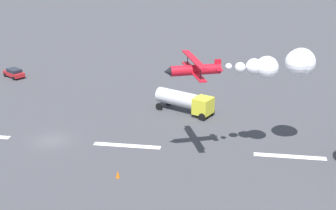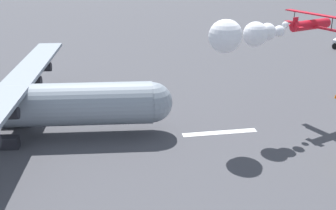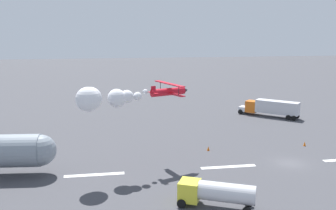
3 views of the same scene
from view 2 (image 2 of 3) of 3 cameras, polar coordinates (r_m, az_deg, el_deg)
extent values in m
cube|color=white|center=(44.15, 7.14, -3.79)|extent=(8.00, 0.90, 0.01)
cylinder|color=gray|center=(44.40, -20.17, -0.09)|extent=(27.78, 7.10, 4.38)
sphere|color=gray|center=(42.62, -2.16, 0.38)|extent=(4.16, 4.16, 4.16)
cube|color=gray|center=(43.77, -20.49, 2.32)|extent=(6.95, 37.98, 0.40)
cylinder|color=black|center=(39.70, -21.54, -1.10)|extent=(2.50, 1.33, 1.10)
cylinder|color=black|center=(48.27, -18.44, 3.14)|extent=(2.50, 1.33, 1.10)
cylinder|color=black|center=(53.56, -17.06, 5.02)|extent=(2.50, 1.33, 1.10)
cube|color=black|center=(48.08, -20.08, -2.06)|extent=(3.28, 1.31, 1.20)
cube|color=black|center=(43.39, -21.89, -4.85)|extent=(3.28, 1.31, 1.20)
cylinder|color=red|center=(47.77, 19.04, 10.42)|extent=(5.25, 2.86, 1.06)
cube|color=red|center=(47.95, 19.18, 10.25)|extent=(3.28, 7.06, 0.12)
cube|color=red|center=(47.75, 19.37, 11.77)|extent=(3.28, 7.06, 0.12)
cylinder|color=black|center=(49.51, 17.03, 11.57)|extent=(0.08, 0.08, 1.29)
cylinder|color=black|center=(46.26, 21.67, 10.39)|extent=(0.08, 0.08, 1.29)
cube|color=red|center=(45.96, 17.15, 10.82)|extent=(0.69, 0.34, 1.10)
cube|color=red|center=(46.03, 17.10, 10.33)|extent=(1.27, 2.08, 0.08)
cone|color=black|center=(50.04, 21.31, 10.57)|extent=(0.98, 1.09, 0.90)
sphere|color=white|center=(45.46, 15.87, 10.58)|extent=(0.70, 0.70, 0.70)
sphere|color=white|center=(43.98, 15.08, 9.80)|extent=(1.14, 1.14, 1.14)
sphere|color=white|center=(43.07, 13.52, 9.79)|extent=(1.74, 1.74, 1.74)
sphere|color=white|center=(42.30, 11.94, 9.54)|extent=(2.45, 2.45, 2.45)
sphere|color=white|center=(39.90, 8.14, 9.55)|extent=(2.89, 2.89, 2.89)
sphere|color=white|center=(39.52, 7.87, 9.38)|extent=(3.13, 3.13, 3.13)
cylinder|color=black|center=(85.72, 22.04, 7.53)|extent=(1.05, 1.00, 1.10)
cone|color=orange|center=(57.75, 22.18, 1.24)|extent=(0.44, 0.44, 0.75)
camera|label=1|loc=(91.13, 1.89, 24.93)|focal=52.28mm
camera|label=3|loc=(17.72, 116.21, -7.91)|focal=40.38mm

